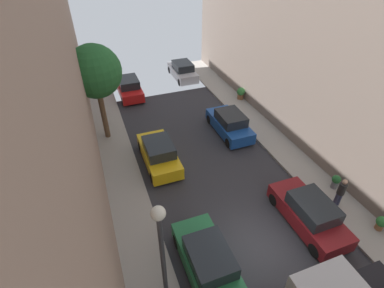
{
  "coord_description": "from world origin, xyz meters",
  "views": [
    {
      "loc": [
        -5.57,
        -6.11,
        11.35
      ],
      "look_at": [
        -0.43,
        7.66,
        0.5
      ],
      "focal_mm": 27.09,
      "sensor_mm": 36.0,
      "label": 1
    }
  ],
  "objects_px": {
    "parked_car_left_4": "(129,87)",
    "parked_car_left_2": "(208,262)",
    "parked_car_right_3": "(230,124)",
    "street_tree_0": "(95,72)",
    "parked_car_left_3": "(159,153)",
    "pedestrian": "(341,192)",
    "potted_plant_2": "(336,181)",
    "parked_car_right_4": "(183,71)",
    "parked_car_right_2": "(309,213)",
    "potted_plant_4": "(241,93)",
    "potted_plant_5": "(381,223)",
    "lamp_post": "(162,246)"
  },
  "relations": [
    {
      "from": "potted_plant_2",
      "to": "potted_plant_5",
      "type": "distance_m",
      "value": 2.89
    },
    {
      "from": "parked_car_left_3",
      "to": "street_tree_0",
      "type": "height_order",
      "value": "street_tree_0"
    },
    {
      "from": "parked_car_left_4",
      "to": "parked_car_left_2",
      "type": "bearing_deg",
      "value": -90.0
    },
    {
      "from": "parked_car_left_4",
      "to": "potted_plant_5",
      "type": "xyz_separation_m",
      "value": [
        8.25,
        -17.93,
        -0.15
      ]
    },
    {
      "from": "parked_car_left_4",
      "to": "pedestrian",
      "type": "distance_m",
      "value": 17.71
    },
    {
      "from": "pedestrian",
      "to": "street_tree_0",
      "type": "relative_size",
      "value": 0.28
    },
    {
      "from": "parked_car_left_3",
      "to": "parked_car_left_4",
      "type": "relative_size",
      "value": 1.0
    },
    {
      "from": "pedestrian",
      "to": "street_tree_0",
      "type": "height_order",
      "value": "street_tree_0"
    },
    {
      "from": "parked_car_right_4",
      "to": "lamp_post",
      "type": "xyz_separation_m",
      "value": [
        -7.3,
        -19.42,
        2.85
      ]
    },
    {
      "from": "parked_car_right_2",
      "to": "potted_plant_4",
      "type": "relative_size",
      "value": 4.31
    },
    {
      "from": "parked_car_left_3",
      "to": "parked_car_left_2",
      "type": "bearing_deg",
      "value": -90.0
    },
    {
      "from": "parked_car_right_2",
      "to": "potted_plant_2",
      "type": "bearing_deg",
      "value": 25.69
    },
    {
      "from": "parked_car_right_3",
      "to": "parked_car_right_4",
      "type": "distance_m",
      "value": 9.89
    },
    {
      "from": "parked_car_right_2",
      "to": "street_tree_0",
      "type": "relative_size",
      "value": 0.68
    },
    {
      "from": "potted_plant_4",
      "to": "lamp_post",
      "type": "distance_m",
      "value": 17.21
    },
    {
      "from": "parked_car_left_3",
      "to": "parked_car_left_4",
      "type": "distance_m",
      "value": 9.57
    },
    {
      "from": "parked_car_right_2",
      "to": "lamp_post",
      "type": "xyz_separation_m",
      "value": [
        -7.3,
        -1.2,
        2.85
      ]
    },
    {
      "from": "parked_car_right_4",
      "to": "parked_car_right_3",
      "type": "bearing_deg",
      "value": -90.0
    },
    {
      "from": "potted_plant_2",
      "to": "parked_car_right_4",
      "type": "bearing_deg",
      "value": 99.55
    },
    {
      "from": "parked_car_right_2",
      "to": "street_tree_0",
      "type": "xyz_separation_m",
      "value": [
        -7.97,
        10.58,
        3.99
      ]
    },
    {
      "from": "potted_plant_4",
      "to": "street_tree_0",
      "type": "bearing_deg",
      "value": -171.17
    },
    {
      "from": "potted_plant_2",
      "to": "parked_car_left_3",
      "type": "bearing_deg",
      "value": 146.44
    },
    {
      "from": "potted_plant_2",
      "to": "potted_plant_4",
      "type": "relative_size",
      "value": 0.83
    },
    {
      "from": "parked_car_left_2",
      "to": "parked_car_right_3",
      "type": "distance_m",
      "value": 10.45
    },
    {
      "from": "parked_car_left_4",
      "to": "parked_car_right_2",
      "type": "xyz_separation_m",
      "value": [
        5.4,
        -16.4,
        0.0
      ]
    },
    {
      "from": "pedestrian",
      "to": "potted_plant_4",
      "type": "distance_m",
      "value": 12.0
    },
    {
      "from": "parked_car_left_4",
      "to": "potted_plant_2",
      "type": "xyz_separation_m",
      "value": [
        8.24,
        -15.04,
        -0.11
      ]
    },
    {
      "from": "parked_car_left_4",
      "to": "potted_plant_2",
      "type": "height_order",
      "value": "parked_car_left_4"
    },
    {
      "from": "parked_car_right_4",
      "to": "potted_plant_5",
      "type": "distance_m",
      "value": 19.95
    },
    {
      "from": "parked_car_left_3",
      "to": "pedestrian",
      "type": "height_order",
      "value": "pedestrian"
    },
    {
      "from": "parked_car_right_3",
      "to": "street_tree_0",
      "type": "height_order",
      "value": "street_tree_0"
    },
    {
      "from": "parked_car_right_2",
      "to": "potted_plant_5",
      "type": "bearing_deg",
      "value": -28.22
    },
    {
      "from": "parked_car_left_4",
      "to": "pedestrian",
      "type": "xyz_separation_m",
      "value": [
        7.43,
        -16.07,
        0.35
      ]
    },
    {
      "from": "parked_car_left_4",
      "to": "street_tree_0",
      "type": "xyz_separation_m",
      "value": [
        -2.57,
        -5.82,
        3.99
      ]
    },
    {
      "from": "parked_car_right_2",
      "to": "potted_plant_2",
      "type": "height_order",
      "value": "parked_car_right_2"
    },
    {
      "from": "street_tree_0",
      "to": "parked_car_left_2",
      "type": "bearing_deg",
      "value": -77.09
    },
    {
      "from": "potted_plant_5",
      "to": "parked_car_right_3",
      "type": "bearing_deg",
      "value": 106.11
    },
    {
      "from": "parked_car_right_4",
      "to": "potted_plant_2",
      "type": "distance_m",
      "value": 17.09
    },
    {
      "from": "street_tree_0",
      "to": "potted_plant_4",
      "type": "xyz_separation_m",
      "value": [
        10.96,
        1.7,
        -4.03
      ]
    },
    {
      "from": "parked_car_right_3",
      "to": "parked_car_right_4",
      "type": "xyz_separation_m",
      "value": [
        0.0,
        9.89,
        0.0
      ]
    },
    {
      "from": "parked_car_right_2",
      "to": "parked_car_right_3",
      "type": "xyz_separation_m",
      "value": [
        0.0,
        8.32,
        0.0
      ]
    },
    {
      "from": "parked_car_right_4",
      "to": "street_tree_0",
      "type": "height_order",
      "value": "street_tree_0"
    },
    {
      "from": "potted_plant_5",
      "to": "potted_plant_4",
      "type": "bearing_deg",
      "value": 89.39
    },
    {
      "from": "parked_car_left_4",
      "to": "potted_plant_2",
      "type": "bearing_deg",
      "value": -61.29
    },
    {
      "from": "parked_car_left_2",
      "to": "parked_car_right_4",
      "type": "distance_m",
      "value": 19.6
    },
    {
      "from": "parked_car_left_2",
      "to": "street_tree_0",
      "type": "distance_m",
      "value": 12.17
    },
    {
      "from": "parked_car_left_3",
      "to": "parked_car_right_2",
      "type": "bearing_deg",
      "value": -51.66
    },
    {
      "from": "parked_car_left_2",
      "to": "pedestrian",
      "type": "bearing_deg",
      "value": 7.35
    },
    {
      "from": "parked_car_left_3",
      "to": "pedestrian",
      "type": "distance_m",
      "value": 9.88
    },
    {
      "from": "parked_car_left_4",
      "to": "parked_car_right_2",
      "type": "distance_m",
      "value": 17.27
    }
  ]
}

